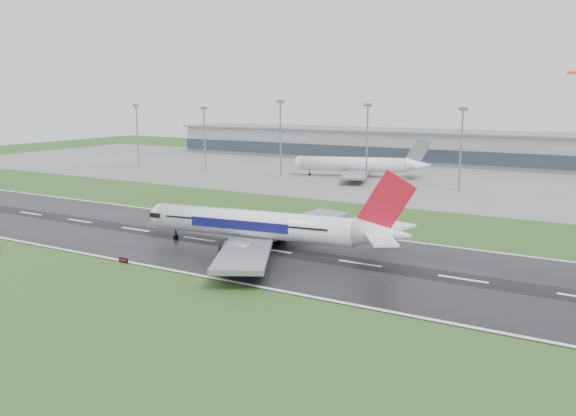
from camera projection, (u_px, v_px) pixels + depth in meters
The scene contains 12 objects.
ground at pixel (135, 230), 142.31m from camera, with size 520.00×520.00×0.00m, color #274B1B.
runway at pixel (135, 229), 142.30m from camera, with size 400.00×45.00×0.10m, color black.
apron at pixel (343, 173), 249.02m from camera, with size 400.00×130.00×0.08m, color slate.
terminal at pixel (390, 145), 298.81m from camera, with size 240.00×36.00×15.00m, color gray.
main_airliner at pixel (270, 209), 122.02m from camera, with size 60.02×57.17×17.72m, color white, non-canonical shape.
parked_airliner at pixel (358, 157), 234.03m from camera, with size 56.75×52.84×16.63m, color silver, non-canonical shape.
runway_sign at pixel (124, 260), 113.78m from camera, with size 2.30×0.26×1.04m, color black, non-canonical shape.
floodmast_0 at pixel (138, 137), 271.10m from camera, with size 0.64×0.64×27.76m, color gray.
floodmast_1 at pixel (205, 141), 251.89m from camera, with size 0.64×0.64×27.00m, color gray.
floodmast_2 at pixel (280, 140), 232.88m from camera, with size 0.64×0.64×30.00m, color gray.
floodmast_3 at pixel (367, 146), 214.79m from camera, with size 0.64×0.64×28.83m, color gray.
floodmast_4 at pixel (461, 151), 198.09m from camera, with size 0.64×0.64×27.77m, color gray.
Camera 1 is at (101.45, -101.87, 32.46)m, focal length 35.77 mm.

